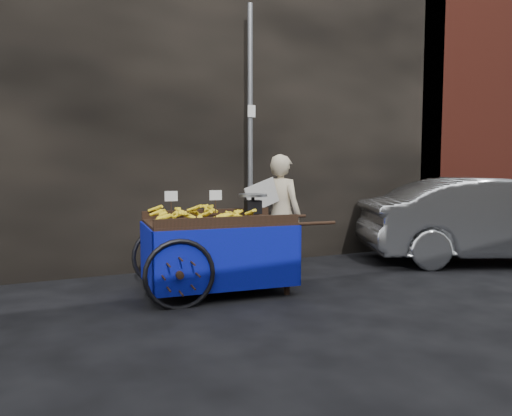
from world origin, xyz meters
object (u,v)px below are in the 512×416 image
banana_cart (213,228)px  parked_car (493,220)px  vendor (281,214)px  plastic_bag (270,268)px

banana_cart → parked_car: size_ratio=0.60×
parked_car → banana_cart: bearing=111.9°
banana_cart → vendor: (1.25, 0.57, 0.06)m
parked_car → vendor: bearing=102.4°
vendor → banana_cart: bearing=83.7°
banana_cart → plastic_bag: banana_cart is taller
plastic_bag → vendor: bearing=32.4°
banana_cart → vendor: vendor is taller
vendor → plastic_bag: (-0.25, -0.16, -0.74)m
vendor → plastic_bag: 0.80m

